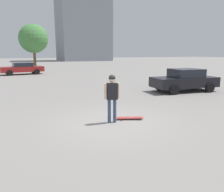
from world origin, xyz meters
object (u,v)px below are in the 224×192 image
person (112,93)px  car_parked_near (185,80)px  car_parked_far (22,68)px  skateboard (130,118)px

person → car_parked_near: 8.03m
car_parked_near → car_parked_far: car_parked_near is taller
person → car_parked_far: (2.45, -20.67, -0.37)m
skateboard → car_parked_far: bearing=-60.5°
person → car_parked_near: bearing=37.9°
car_parked_near → person: bearing=36.2°
skateboard → car_parked_near: 7.38m
person → skateboard: size_ratio=1.72×
person → car_parked_near: size_ratio=0.40×
car_parked_far → person: bearing=88.2°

